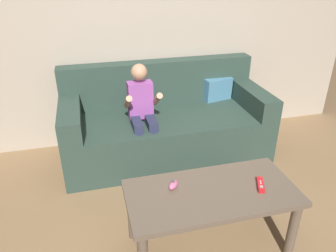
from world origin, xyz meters
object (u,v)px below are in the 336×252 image
Objects in this scene: coffee_table at (211,200)px; couch at (165,124)px; game_remote_red_near_edge at (260,185)px; person_seated_on_couch at (142,111)px; nunchuk_pink at (173,185)px.

couch is at bearing 89.06° from coffee_table.
game_remote_red_near_edge is at bearing -77.37° from couch.
person_seated_on_couch is at bearing -144.63° from couch.
coffee_table is (-0.02, -1.23, 0.08)m from couch.
couch is 0.39m from person_seated_on_couch.
game_remote_red_near_edge is 0.53m from nunchuk_pink.
couch is at bearing 102.63° from game_remote_red_near_edge.
coffee_table is 10.62× the size of nunchuk_pink.
nunchuk_pink is at bearing -101.73° from couch.
couch reaches higher than game_remote_red_near_edge.
person_seated_on_couch is at bearing 115.99° from game_remote_red_near_edge.
coffee_table is 0.25m from nunchuk_pink.
nunchuk_pink is (0.01, -0.96, -0.07)m from person_seated_on_couch.
game_remote_red_near_edge is at bearing -6.12° from coffee_table.
coffee_table is 0.32m from game_remote_red_near_edge.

